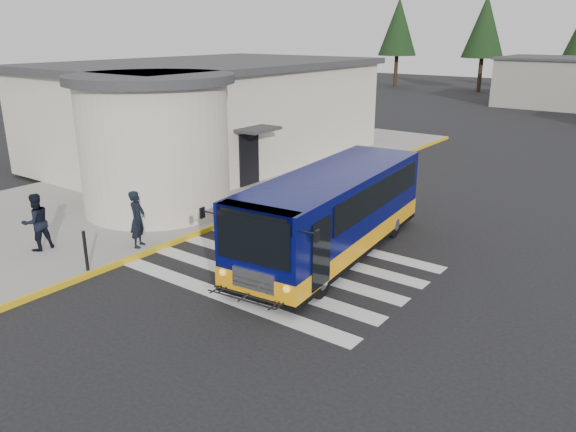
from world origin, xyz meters
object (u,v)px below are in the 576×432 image
Objects in this scene: transit_bus at (332,216)px; pedestrian_a at (137,219)px; pedestrian_b at (36,222)px; bollard at (86,251)px.

transit_bus reaches higher than pedestrian_a.
pedestrian_a reaches higher than pedestrian_b.
pedestrian_b is 2.49m from bollard.
pedestrian_a is at bearing 136.30° from pedestrian_b.
transit_bus is 6.93m from bollard.
pedestrian_b is (-7.00, -5.16, -0.18)m from transit_bus.
pedestrian_a is (-4.82, -3.21, -0.18)m from transit_bus.
pedestrian_a is at bearing -152.02° from transit_bus.
transit_bus is 5.24× the size of pedestrian_b.
bollard is at bearing 160.24° from pedestrian_a.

